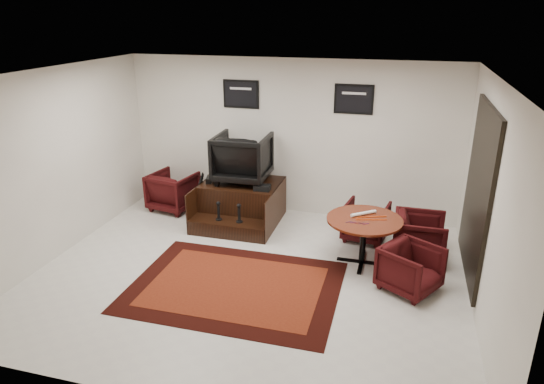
# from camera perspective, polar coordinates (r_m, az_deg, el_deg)

# --- Properties ---
(ground) EXTENTS (6.00, 6.00, 0.00)m
(ground) POSITION_cam_1_polar(r_m,az_deg,el_deg) (7.03, -2.82, -9.73)
(ground) COLOR silver
(ground) RESTS_ON ground
(room_shell) EXTENTS (6.02, 5.02, 2.81)m
(room_shell) POSITION_cam_1_polar(r_m,az_deg,el_deg) (6.33, 0.77, 4.41)
(room_shell) COLOR white
(room_shell) RESTS_ON ground
(area_rug) EXTENTS (2.81, 2.11, 0.01)m
(area_rug) POSITION_cam_1_polar(r_m,az_deg,el_deg) (6.78, -4.35, -10.99)
(area_rug) COLOR black
(area_rug) RESTS_ON ground
(shine_podium) EXTENTS (1.37, 1.41, 0.71)m
(shine_podium) POSITION_cam_1_polar(r_m,az_deg,el_deg) (8.63, -3.69, -1.38)
(shine_podium) COLOR black
(shine_podium) RESTS_ON ground
(shine_chair) EXTENTS (0.93, 0.87, 0.94)m
(shine_chair) POSITION_cam_1_polar(r_m,az_deg,el_deg) (8.48, -3.51, 4.31)
(shine_chair) COLOR black
(shine_chair) RESTS_ON shine_podium
(shoes_pair) EXTENTS (0.27, 0.30, 0.10)m
(shoes_pair) POSITION_cam_1_polar(r_m,az_deg,el_deg) (8.61, -6.99, 1.48)
(shoes_pair) COLOR black
(shoes_pair) RESTS_ON shine_podium
(polish_kit) EXTENTS (0.28, 0.20, 0.09)m
(polish_kit) POSITION_cam_1_polar(r_m,az_deg,el_deg) (8.15, -1.16, 0.52)
(polish_kit) COLOR black
(polish_kit) RESTS_ON shine_podium
(umbrella_black) EXTENTS (0.35, 0.13, 0.94)m
(umbrella_black) POSITION_cam_1_polar(r_m,az_deg,el_deg) (8.70, -8.88, -0.39)
(umbrella_black) COLOR black
(umbrella_black) RESTS_ON ground
(umbrella_hooked) EXTENTS (0.33, 0.12, 0.89)m
(umbrella_hooked) POSITION_cam_1_polar(r_m,az_deg,el_deg) (8.79, -8.75, -0.34)
(umbrella_hooked) COLOR black
(umbrella_hooked) RESTS_ON ground
(armchair_side) EXTENTS (0.88, 0.85, 0.79)m
(armchair_side) POSITION_cam_1_polar(r_m,az_deg,el_deg) (9.30, -11.56, 0.33)
(armchair_side) COLOR black
(armchair_side) RESTS_ON ground
(meeting_table) EXTENTS (1.10, 1.10, 0.72)m
(meeting_table) POSITION_cam_1_polar(r_m,az_deg,el_deg) (7.19, 10.79, -3.76)
(meeting_table) COLOR #46120A
(meeting_table) RESTS_ON ground
(table_chair_back) EXTENTS (0.77, 0.73, 0.69)m
(table_chair_back) POSITION_cam_1_polar(r_m,az_deg,el_deg) (8.07, 11.00, -3.19)
(table_chair_back) COLOR black
(table_chair_back) RESTS_ON ground
(table_chair_window) EXTENTS (0.70, 0.75, 0.77)m
(table_chair_window) POSITION_cam_1_polar(r_m,az_deg,el_deg) (7.64, 16.97, -4.85)
(table_chair_window) COLOR black
(table_chair_window) RESTS_ON ground
(table_chair_corner) EXTENTS (0.90, 0.92, 0.70)m
(table_chair_corner) POSITION_cam_1_polar(r_m,az_deg,el_deg) (6.78, 16.01, -8.43)
(table_chair_corner) COLOR black
(table_chair_corner) RESTS_ON ground
(paper_roll) EXTENTS (0.36, 0.30, 0.05)m
(paper_roll) POSITION_cam_1_polar(r_m,az_deg,el_deg) (7.27, 10.71, -2.48)
(paper_roll) COLOR white
(paper_roll) RESTS_ON meeting_table
(table_clutter) EXTENTS (0.56, 0.39, 0.01)m
(table_clutter) POSITION_cam_1_polar(r_m,az_deg,el_deg) (7.14, 11.31, -3.14)
(table_clutter) COLOR #E2420C
(table_clutter) RESTS_ON meeting_table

